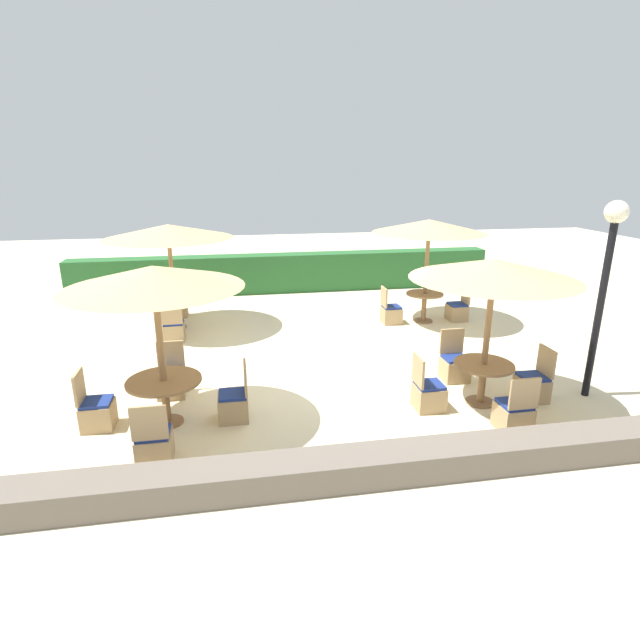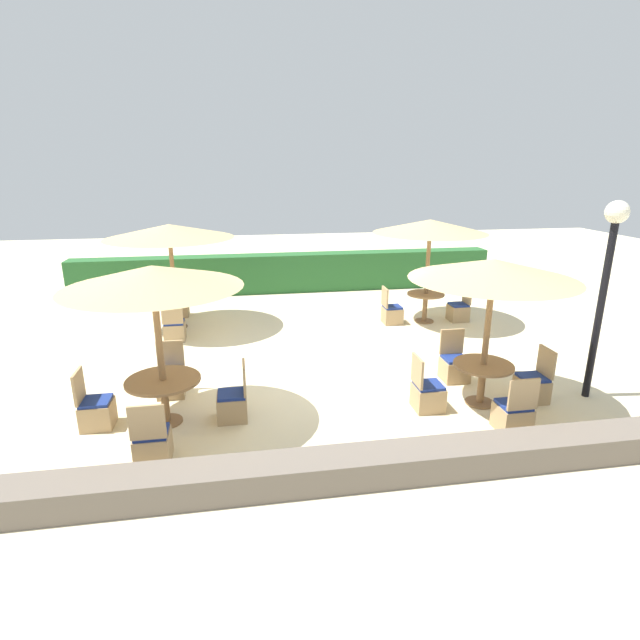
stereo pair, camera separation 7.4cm
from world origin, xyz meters
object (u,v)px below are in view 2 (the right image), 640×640
object	(u,v)px
patio_chair_back_left_north	(180,306)
patio_chair_front_left_north	(171,381)
parasol_front_right	(494,270)
parasol_back_right	(430,227)
parasol_back_left	(169,232)
patio_chair_front_left_east	(233,403)
patio_chair_front_right_south	(513,415)
patio_chair_front_right_north	(454,367)
round_table_back_left	(176,304)
patio_chair_front_right_east	(533,386)
patio_chair_front_left_west	(96,411)
patio_chair_back_right_west	(392,313)
round_table_front_right	(483,373)
patio_chair_back_left_south	(175,329)
patio_chair_front_right_west	(427,394)
round_table_front_left	(164,388)
patio_chair_back_right_east	(459,311)
patio_chair_front_left_south	(153,444)
lamp_post	(608,262)
round_table_back_right	(425,301)
parasol_front_left	(152,277)

from	to	relation	value
patio_chair_back_left_north	patio_chair_front_left_north	bearing A→B (deg)	93.84
parasol_front_right	parasol_back_right	size ratio (longest dim) A/B	0.95
parasol_back_left	patio_chair_front_left_east	world-z (taller)	parasol_back_left
patio_chair_back_left_north	patio_chair_front_right_south	xyz separation A→B (m)	(5.52, -6.99, 0.00)
patio_chair_front_left_north	patio_chair_front_right_north	bearing A→B (deg)	177.60
round_table_back_left	patio_chair_front_right_east	world-z (taller)	patio_chair_front_right_east
patio_chair_front_left_west	patio_chair_back_right_west	xyz separation A→B (m)	(6.01, 4.27, 0.00)
patio_chair_front_left_east	round_table_front_right	distance (m)	4.10
patio_chair_back_left_south	parasol_back_left	bearing A→B (deg)	93.04
parasol_back_left	patio_chair_front_right_west	xyz separation A→B (m)	(4.48, -5.11, -2.09)
patio_chair_front_left_west	parasol_back_right	xyz separation A→B (m)	(6.88, 4.27, 2.14)
parasol_front_right	patio_chair_front_left_north	bearing A→B (deg)	166.86
round_table_front_left	round_table_front_right	xyz separation A→B (m)	(5.12, -0.21, -0.04)
patio_chair_back_right_east	patio_chair_back_right_west	world-z (taller)	same
patio_chair_front_left_west	round_table_back_left	bearing A→B (deg)	171.69
patio_chair_front_right_south	round_table_front_left	bearing A→B (deg)	167.63
parasol_back_right	patio_chair_back_left_north	bearing A→B (deg)	165.99
round_table_front_left	patio_chair_front_left_south	distance (m)	1.13
lamp_post	patio_chair_back_right_east	xyz separation A→B (m)	(-0.31, 4.50, -2.09)
round_table_front_right	round_table_back_right	xyz separation A→B (m)	(0.74, 4.51, 0.01)
patio_chair_back_left_south	patio_chair_front_right_west	xyz separation A→B (m)	(4.43, -4.15, 0.00)
parasol_front_left	patio_chair_front_right_east	bearing A→B (deg)	-2.32
patio_chair_front_left_north	patio_chair_front_right_east	world-z (taller)	same
lamp_post	patio_chair_front_right_north	size ratio (longest dim) A/B	3.57
patio_chair_front_left_north	patio_chair_front_right_south	size ratio (longest dim) A/B	1.00
patio_chair_back_left_north	round_table_front_right	world-z (taller)	patio_chair_back_left_north
round_table_back_right	patio_chair_back_right_west	distance (m)	0.92
round_table_front_right	round_table_back_right	world-z (taller)	round_table_back_right
patio_chair_back_right_east	patio_chair_front_left_south	bearing A→B (deg)	128.14
patio_chair_front_right_north	round_table_back_left	bearing A→B (deg)	-37.02
parasol_front_left	patio_chair_front_left_south	xyz separation A→B (m)	(-0.04, -1.08, -2.05)
parasol_front_left	round_table_front_right	distance (m)	5.42
round_table_front_right	patio_chair_front_right_west	distance (m)	1.00
patio_chair_front_left_south	parasol_front_right	xyz separation A→B (m)	(5.16, 0.87, 2.02)
round_table_back_right	patio_chair_back_left_south	bearing A→B (deg)	-176.21
round_table_back_left	patio_chair_front_left_south	bearing A→B (deg)	-87.23
patio_chair_back_right_west	round_table_front_left	bearing A→B (deg)	-49.08
patio_chair_back_left_south	patio_chair_front_right_east	bearing A→B (deg)	-33.31
parasol_front_right	patio_chair_front_right_west	xyz separation A→B (m)	(-0.96, -0.04, -2.02)
patio_chair_back_left_north	lamp_post	bearing A→B (deg)	140.56
lamp_post	patio_chair_front_right_east	size ratio (longest dim) A/B	3.57
parasol_front_left	patio_chair_front_left_west	size ratio (longest dim) A/B	2.77
parasol_back_left	round_table_back_left	bearing A→B (deg)	180.00
patio_chair_front_left_east	parasol_back_right	xyz separation A→B (m)	(4.82, 4.36, 2.14)
parasol_front_left	round_table_back_right	world-z (taller)	parasol_front_left
parasol_front_left	patio_chair_front_right_south	bearing A→B (deg)	-12.37
parasol_back_right	patio_chair_front_right_east	bearing A→B (deg)	-87.71
parasol_back_right	patio_chair_back_right_east	size ratio (longest dim) A/B	2.98
patio_chair_back_left_north	patio_chair_front_left_east	world-z (taller)	same
parasol_back_left	patio_chair_front_right_east	distance (m)	8.42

